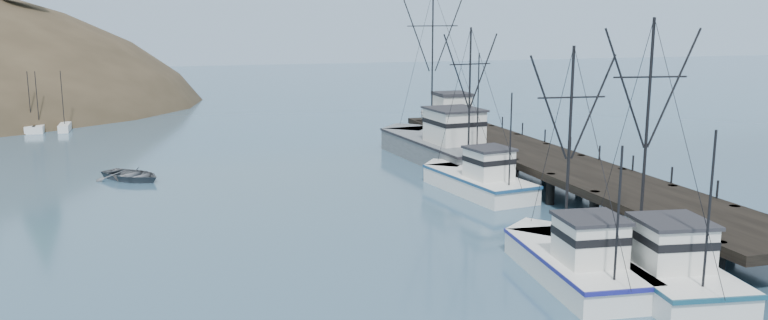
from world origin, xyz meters
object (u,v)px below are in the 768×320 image
(trawler_far, at_px, (476,180))
(pickup_truck, at_px, (452,114))
(trawler_near, at_px, (650,263))
(pier_shed, at_px, (452,107))
(work_vessel, at_px, (440,146))
(motorboat, at_px, (132,180))
(trawler_mid, at_px, (573,260))
(pier, at_px, (548,161))

(trawler_far, relative_size, pickup_truck, 1.99)
(trawler_near, relative_size, pier_shed, 3.79)
(work_vessel, height_order, motorboat, work_vessel)
(pickup_truck, bearing_deg, work_vessel, 161.19)
(work_vessel, xyz_separation_m, motorboat, (-24.25, -0.49, -1.23))
(work_vessel, bearing_deg, trawler_far, -98.70)
(trawler_mid, bearing_deg, trawler_far, 81.28)
(trawler_mid, height_order, pickup_truck, trawler_mid)
(trawler_far, height_order, work_vessel, work_vessel)
(pier, height_order, pier_shed, pier_shed)
(trawler_near, height_order, work_vessel, work_vessel)
(trawler_near, height_order, pickup_truck, trawler_near)
(work_vessel, height_order, pickup_truck, work_vessel)
(pier, xyz_separation_m, pickup_truck, (-0.04, 18.00, 1.10))
(trawler_near, distance_m, motorboat, 36.96)
(trawler_far, distance_m, pier_shed, 19.37)
(pier, bearing_deg, work_vessel, 110.30)
(pier_shed, bearing_deg, motorboat, -164.63)
(motorboat, bearing_deg, trawler_far, -67.93)
(trawler_near, height_order, trawler_mid, trawler_near)
(work_vessel, bearing_deg, trawler_mid, -98.71)
(motorboat, bearing_deg, pickup_truck, -27.34)
(trawler_near, height_order, motorboat, trawler_near)
(trawler_far, xyz_separation_m, work_vessel, (1.70, 11.12, 0.41))
(trawler_mid, bearing_deg, pier, 64.40)
(trawler_mid, xyz_separation_m, work_vessel, (4.29, 28.02, 0.41))
(trawler_mid, height_order, work_vessel, work_vessel)
(trawler_mid, distance_m, work_vessel, 28.35)
(pier, bearing_deg, pier_shed, 90.28)
(trawler_far, bearing_deg, pickup_truck, 72.94)
(pier, height_order, trawler_far, trawler_far)
(pickup_truck, distance_m, motorboat, 29.36)
(pier, xyz_separation_m, work_vessel, (-3.98, 10.75, -0.46))
(pickup_truck, bearing_deg, motorboat, 115.05)
(pickup_truck, bearing_deg, trawler_mid, 176.56)
(pier, distance_m, trawler_mid, 19.17)
(trawler_mid, relative_size, pickup_truck, 1.92)
(trawler_far, distance_m, work_vessel, 11.26)
(pier, height_order, pickup_truck, pickup_truck)
(pier, relative_size, motorboat, 8.64)
(pier, relative_size, trawler_near, 3.63)
(trawler_far, height_order, pickup_truck, trawler_far)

